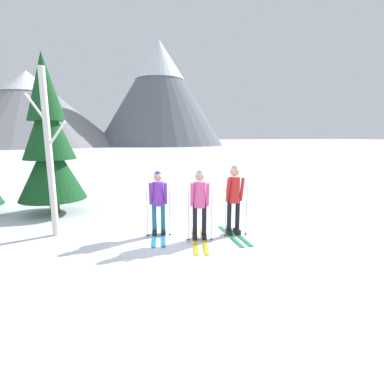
{
  "coord_description": "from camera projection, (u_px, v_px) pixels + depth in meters",
  "views": [
    {
      "loc": [
        -2.08,
        -6.62,
        2.45
      ],
      "look_at": [
        0.24,
        0.3,
        1.05
      ],
      "focal_mm": 27.29,
      "sensor_mm": 36.0,
      "label": 1
    }
  ],
  "objects": [
    {
      "name": "birch_tree_tall",
      "position": [
        49.0,
        153.0,
        6.96
      ],
      "size": [
        0.83,
        0.62,
        4.02
      ],
      "color": "silver",
      "rests_on": "ground"
    },
    {
      "name": "ground_plane",
      "position": [
        187.0,
        236.0,
        7.28
      ],
      "size": [
        400.0,
        400.0,
        0.0
      ],
      "primitive_type": "plane",
      "color": "white"
    },
    {
      "name": "skier_in_purple",
      "position": [
        158.0,
        200.0,
        7.21
      ],
      "size": [
        0.66,
        1.64,
        1.62
      ],
      "color": "#1E84D1",
      "rests_on": "ground"
    },
    {
      "name": "skier_in_pink",
      "position": [
        200.0,
        201.0,
        6.87
      ],
      "size": [
        0.8,
        1.76,
        1.69
      ],
      "color": "yellow",
      "rests_on": "ground"
    },
    {
      "name": "mountain_ridge_distant",
      "position": [
        99.0,
        100.0,
        74.11
      ],
      "size": [
        69.81,
        41.93,
        27.14
      ],
      "color": "gray",
      "rests_on": "ground"
    },
    {
      "name": "pine_tree_mid",
      "position": [
        49.0,
        143.0,
        9.02
      ],
      "size": [
        2.04,
        2.04,
        4.92
      ],
      "color": "#51381E",
      "rests_on": "ground"
    },
    {
      "name": "skier_in_red",
      "position": [
        234.0,
        197.0,
        7.18
      ],
      "size": [
        0.61,
        1.6,
        1.76
      ],
      "color": "green",
      "rests_on": "ground"
    }
  ]
}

